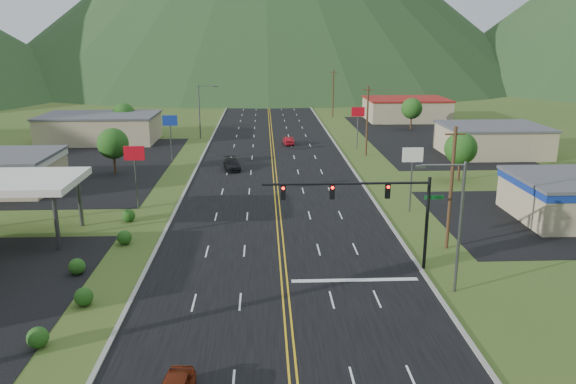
{
  "coord_description": "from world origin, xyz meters",
  "views": [
    {
      "loc": [
        -1.36,
        -24.36,
        16.71
      ],
      "look_at": [
        0.59,
        19.49,
        4.5
      ],
      "focal_mm": 35.0,
      "sensor_mm": 36.0,
      "label": 1
    }
  ],
  "objects_px": {
    "streetlight_east": "(456,219)",
    "car_red_far": "(288,141)",
    "traffic_signal": "(373,200)",
    "streetlight_west": "(201,108)",
    "gas_canopy": "(17,183)",
    "car_dark_mid": "(232,165)"
  },
  "relations": [
    {
      "from": "streetlight_east",
      "to": "streetlight_west",
      "type": "distance_m",
      "value": 64.21
    },
    {
      "from": "traffic_signal",
      "to": "gas_canopy",
      "type": "distance_m",
      "value": 29.59
    },
    {
      "from": "streetlight_east",
      "to": "traffic_signal",
      "type": "bearing_deg",
      "value": 139.61
    },
    {
      "from": "streetlight_east",
      "to": "gas_canopy",
      "type": "xyz_separation_m",
      "value": [
        -33.18,
        12.0,
        -0.31
      ]
    },
    {
      "from": "traffic_signal",
      "to": "car_dark_mid",
      "type": "bearing_deg",
      "value": 110.09
    },
    {
      "from": "streetlight_west",
      "to": "car_red_far",
      "type": "bearing_deg",
      "value": -23.81
    },
    {
      "from": "traffic_signal",
      "to": "gas_canopy",
      "type": "bearing_deg",
      "value": 164.3
    },
    {
      "from": "streetlight_east",
      "to": "car_red_far",
      "type": "distance_m",
      "value": 54.57
    },
    {
      "from": "traffic_signal",
      "to": "streetlight_east",
      "type": "xyz_separation_m",
      "value": [
        4.7,
        -4.0,
        -0.15
      ]
    },
    {
      "from": "traffic_signal",
      "to": "streetlight_west",
      "type": "relative_size",
      "value": 1.46
    },
    {
      "from": "car_red_far",
      "to": "gas_canopy",
      "type": "bearing_deg",
      "value": 53.77
    },
    {
      "from": "gas_canopy",
      "to": "car_dark_mid",
      "type": "relative_size",
      "value": 2.11
    },
    {
      "from": "streetlight_east",
      "to": "car_dark_mid",
      "type": "xyz_separation_m",
      "value": [
        -16.67,
        36.74,
        -4.49
      ]
    },
    {
      "from": "gas_canopy",
      "to": "car_dark_mid",
      "type": "height_order",
      "value": "gas_canopy"
    },
    {
      "from": "traffic_signal",
      "to": "car_dark_mid",
      "type": "height_order",
      "value": "traffic_signal"
    },
    {
      "from": "gas_canopy",
      "to": "car_dark_mid",
      "type": "distance_m",
      "value": 30.03
    },
    {
      "from": "gas_canopy",
      "to": "car_red_far",
      "type": "xyz_separation_m",
      "value": [
        24.6,
        41.7,
        -4.23
      ]
    },
    {
      "from": "streetlight_west",
      "to": "gas_canopy",
      "type": "relative_size",
      "value": 0.9
    },
    {
      "from": "gas_canopy",
      "to": "car_red_far",
      "type": "height_order",
      "value": "gas_canopy"
    },
    {
      "from": "traffic_signal",
      "to": "streetlight_east",
      "type": "bearing_deg",
      "value": -40.39
    },
    {
      "from": "streetlight_east",
      "to": "car_dark_mid",
      "type": "distance_m",
      "value": 40.59
    },
    {
      "from": "traffic_signal",
      "to": "gas_canopy",
      "type": "relative_size",
      "value": 1.31
    }
  ]
}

